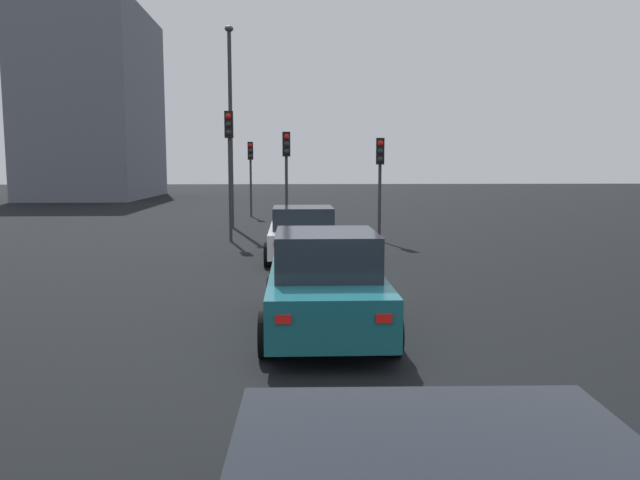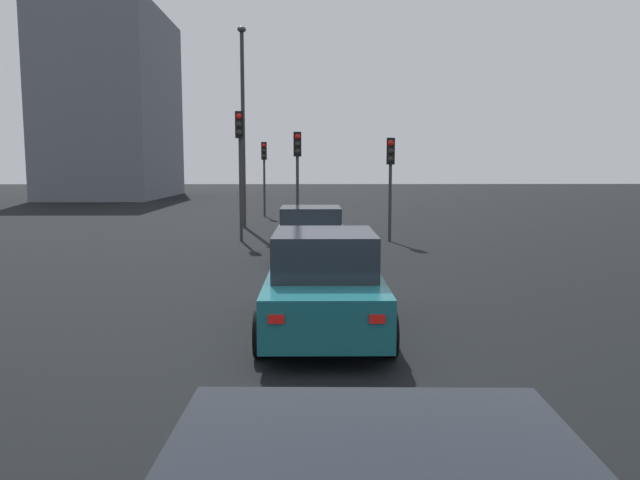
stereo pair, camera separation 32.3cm
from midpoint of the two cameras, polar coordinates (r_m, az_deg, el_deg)
name	(u,v)px [view 1 (the left image)]	position (r m, az deg, el deg)	size (l,w,h in m)	color
ground_plane	(326,355)	(9.13, -0.48, -10.45)	(160.00, 160.00, 0.20)	black
car_white_lead	(303,234)	(17.32, -2.11, 0.55)	(4.14, 2.08, 1.49)	silver
car_teal_second	(325,284)	(9.76, -0.45, -4.05)	(4.34, 1.99, 1.61)	#19606B
traffic_light_near_left	(380,167)	(21.50, 5.09, 6.67)	(0.33, 0.30, 3.55)	#2D2D30
traffic_light_near_right	(286,161)	(23.22, -3.49, 7.21)	(0.32, 0.29, 3.84)	#2D2D30
traffic_light_far_left	(251,163)	(32.10, -6.66, 7.02)	(0.32, 0.29, 3.81)	#2D2D30
traffic_light_far_right	(229,149)	(21.66, -8.73, 8.26)	(0.32, 0.29, 4.45)	#2D2D30
street_lamp_kerbside	(230,112)	(26.67, -8.55, 11.49)	(0.56, 0.36, 8.29)	#2D2D30
building_facade_left	(95,105)	(54.70, -20.02, 11.54)	(14.67, 8.32, 14.99)	slate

